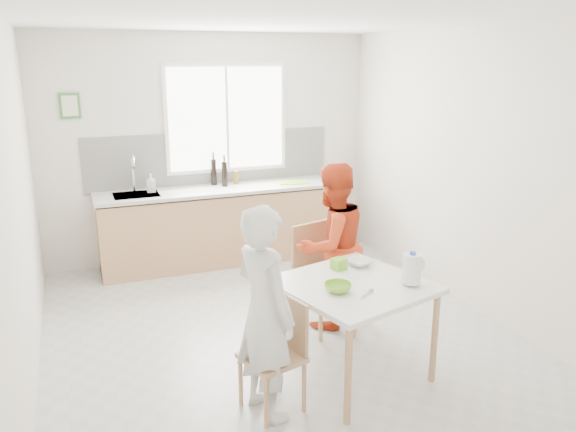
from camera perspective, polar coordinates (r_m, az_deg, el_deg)
name	(u,v)px	position (r m, az deg, el deg)	size (l,w,h in m)	color
ground	(276,329)	(5.24, -1.26, -11.45)	(4.50, 4.50, 0.00)	#B7B7B2
room_shell	(275,151)	(4.73, -1.38, 6.60)	(4.50, 4.50, 4.50)	silver
window	(227,118)	(6.89, -6.25, 9.82)	(1.50, 0.06, 1.30)	white
backsplash	(212,158)	(6.91, -7.77, 5.82)	(3.00, 0.02, 0.65)	white
picture_frame	(70,106)	(6.64, -21.29, 10.39)	(0.22, 0.03, 0.28)	#3D803A
kitchen_counter	(220,228)	(6.82, -6.97, -1.25)	(2.84, 0.64, 1.37)	tan
dining_table	(353,293)	(4.29, 6.62, -7.76)	(1.23, 1.23, 0.77)	white
chair_left	(279,349)	(4.00, -0.92, -13.37)	(0.46, 0.46, 0.81)	tan
chair_far	(319,271)	(5.14, 3.16, -5.61)	(0.54, 0.54, 0.96)	tan
person_white	(265,313)	(3.81, -2.36, -9.82)	(0.55, 0.36, 1.50)	silver
person_red	(331,246)	(5.09, 4.42, -3.07)	(0.74, 0.57, 1.52)	red
bowl_green	(338,287)	(4.09, 5.09, -7.25)	(0.20, 0.20, 0.06)	#75BA2A
bowl_white	(360,262)	(4.61, 7.28, -4.68)	(0.21, 0.21, 0.05)	white
milk_jug	(412,268)	(4.25, 12.51, -5.20)	(0.19, 0.14, 0.24)	white
green_box	(339,264)	(4.50, 5.17, -4.88)	(0.10, 0.10, 0.09)	#75C52D
spoon	(366,294)	(4.06, 7.96, -7.84)	(0.01, 0.01, 0.16)	#A5A5AA
cutting_board	(292,182)	(6.93, 0.45, 3.46)	(0.35, 0.25, 0.01)	#88D330
wine_bottle_a	(214,172)	(6.83, -7.55, 4.48)	(0.07, 0.07, 0.32)	black
wine_bottle_b	(225,174)	(6.74, -6.46, 4.28)	(0.07, 0.07, 0.30)	black
jar_amber	(236,177)	(6.88, -5.30, 3.94)	(0.06, 0.06, 0.16)	brown
soap_bottle	(151,183)	(6.60, -13.75, 3.29)	(0.10, 0.10, 0.21)	#999999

